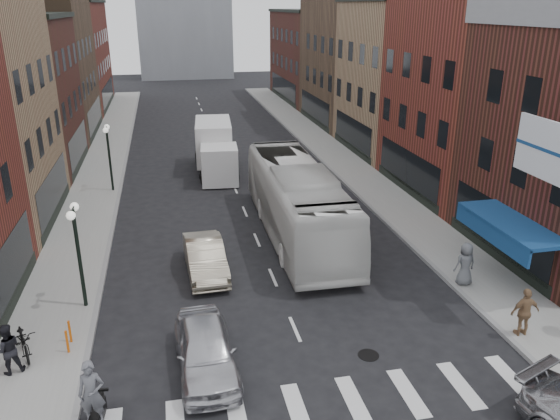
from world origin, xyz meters
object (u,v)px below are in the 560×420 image
Objects in this scene: streetlamp_near at (77,238)px; ped_right_c at (465,264)px; bike_rack at (69,336)px; sedan_left_far at (205,257)px; streetlamp_far at (108,146)px; sedan_left_near at (205,350)px; ped_right_b at (525,312)px; ped_left_solo at (7,349)px; motorcycle_rider at (94,405)px; parked_bicycle at (24,340)px; transit_bus at (297,201)px; box_truck at (215,149)px; billboard_sign at (548,152)px.

ped_right_c is at bearing -5.43° from streetlamp_near.
sedan_left_far reaches higher than bike_rack.
streetlamp_far reaches higher than bike_rack.
ped_right_b is at bearing -4.62° from sedan_left_near.
ped_right_b is at bearing 153.86° from ped_left_solo.
sedan_left_far is (3.57, 9.03, -0.41)m from motorcycle_rider.
ped_right_b reaches higher than sedan_left_far.
motorcycle_rider is at bearing 19.20° from ped_right_c.
ped_left_solo is at bearing -95.69° from streetlamp_far.
parked_bicycle is at bearing 127.42° from motorcycle_rider.
streetlamp_far is 0.32× the size of transit_bus.
box_truck reaches higher than bike_rack.
motorcycle_rider is at bearing -73.29° from bike_rack.
ped_right_b is at bearing -52.12° from streetlamp_far.
motorcycle_rider reaches higher than bike_rack.
motorcycle_rider is 13.92m from ped_right_b.
billboard_sign is at bearing -47.59° from streetlamp_far.
sedan_left_near is 2.30× the size of parked_bicycle.
streetlamp_near is 0.92× the size of sedan_left_far.
ped_left_solo is at bearing 4.86° from ped_right_c.
billboard_sign is 1.51× the size of motorcycle_rider.
ped_right_b is 3.74m from ped_right_c.
ped_right_c is at bearing 14.92° from sedan_left_near.
sedan_left_near is 2.50× the size of ped_right_c.
ped_left_solo is (-5.90, 0.95, 0.23)m from sedan_left_near.
parked_bicycle is 16.60m from ped_right_b.
box_truck is at bearing 81.34° from sedan_left_near.
streetlamp_near is 10.88m from transit_bus.
transit_bus is 2.89× the size of sedan_left_near.
sedan_left_far is (4.87, 4.70, 0.18)m from bike_rack.
bike_rack is 0.41× the size of parked_bicycle.
motorcycle_rider reaches higher than ped_right_b.
sedan_left_far is 12.47m from ped_right_b.
sedan_left_near is at bearing -1.50° from ped_right_b.
transit_bus is 11.31m from sedan_left_near.
ped_right_b is (14.89, -19.14, -1.89)m from streetlamp_far.
motorcycle_rider reaches higher than ped_right_c.
bike_rack is 0.33× the size of motorcycle_rider.
ped_left_solo is (-1.77, -3.73, -1.93)m from streetlamp_near.
bike_rack is at bearing 1.82° from ped_right_c.
streetlamp_far is 12.93m from transit_bus.
motorcycle_rider is at bearing -98.37° from box_truck.
streetlamp_near is 7.33m from motorcycle_rider.
sedan_left_near is at bearing -96.85° from sedan_left_far.
sedan_left_near reaches higher than bike_rack.
motorcycle_rider reaches higher than parked_bicycle.
bike_rack is at bearing -90.69° from streetlamp_far.
transit_bus is at bearing -42.77° from streetlamp_far.
sedan_left_near is 5.98m from ped_left_solo.
sedan_left_near is at bearing -117.44° from transit_bus.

